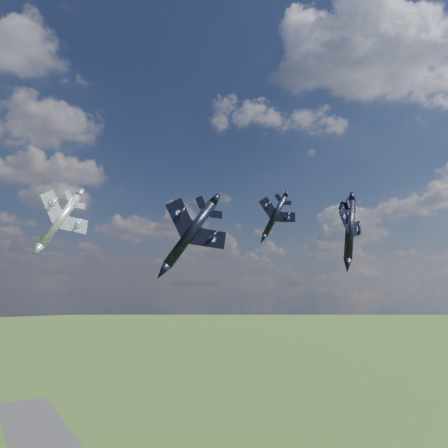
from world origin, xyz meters
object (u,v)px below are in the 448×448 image
jet_right_navy (350,230)px  jet_high_navy (275,216)px  jet_lead_navy (190,234)px  jet_left_silver (60,220)px

jet_right_navy → jet_high_navy: jet_high_navy is taller
jet_lead_navy → jet_left_silver: (-14.96, 20.66, 3.48)m
jet_right_navy → jet_high_navy: (-0.97, 20.35, 5.12)m
jet_high_navy → jet_left_silver: (-43.92, 3.83, -3.77)m
jet_lead_navy → jet_left_silver: bearing=141.0°
jet_lead_navy → jet_right_navy: (29.94, -3.53, 2.13)m
jet_high_navy → jet_left_silver: size_ratio=0.87×
jet_right_navy → jet_high_navy: size_ratio=1.15×
jet_lead_navy → jet_right_navy: 30.22m
jet_high_navy → jet_left_silver: 44.25m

